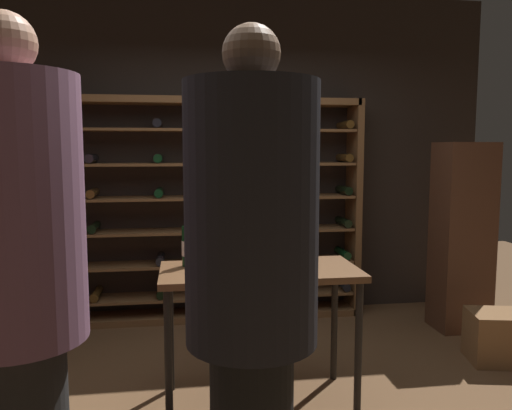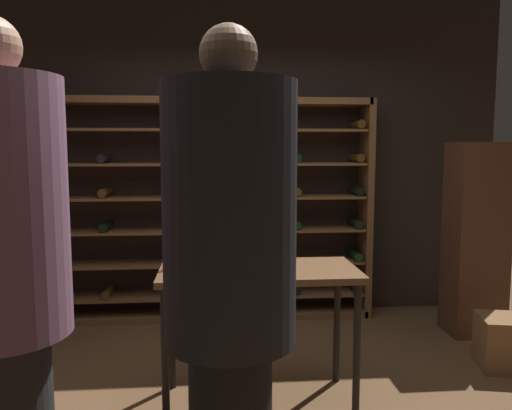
{
  "view_description": "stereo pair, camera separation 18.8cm",
  "coord_description": "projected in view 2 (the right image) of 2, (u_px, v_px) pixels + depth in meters",
  "views": [
    {
      "loc": [
        -0.44,
        -2.81,
        1.57
      ],
      "look_at": [
        0.01,
        0.25,
        1.22
      ],
      "focal_mm": 35.55,
      "sensor_mm": 36.0,
      "label": 1
    },
    {
      "loc": [
        -0.25,
        -2.84,
        1.57
      ],
      "look_at": [
        0.01,
        0.25,
        1.22
      ],
      "focal_mm": 35.55,
      "sensor_mm": 36.0,
      "label": 2
    }
  ],
  "objects": [
    {
      "name": "person_bystander_red_print",
      "position": [
        230.0,
        277.0,
        1.83
      ],
      "size": [
        0.48,
        0.48,
        1.99
      ],
      "rotation": [
        0.0,
        0.0,
        2.62
      ],
      "color": "black",
      "rests_on": "ground"
    },
    {
      "name": "wine_glass_stemmed_center",
      "position": [
        276.0,
        248.0,
        3.22
      ],
      "size": [
        0.08,
        0.08,
        0.13
      ],
      "color": "silver",
      "rests_on": "tasting_table"
    },
    {
      "name": "wine_glass_stemmed_right",
      "position": [
        206.0,
        257.0,
        2.86
      ],
      "size": [
        0.07,
        0.07,
        0.15
      ],
      "color": "silver",
      "rests_on": "tasting_table"
    },
    {
      "name": "person_host_in_suit",
      "position": [
        2.0,
        270.0,
        1.87
      ],
      "size": [
        0.49,
        0.5,
        2.03
      ],
      "rotation": [
        0.0,
        0.0,
        3.08
      ],
      "color": "#252525",
      "rests_on": "ground"
    },
    {
      "name": "display_cabinet",
      "position": [
        476.0,
        239.0,
        4.25
      ],
      "size": [
        0.44,
        0.36,
        1.62
      ],
      "primitive_type": "cube",
      "color": "#4C2D1E",
      "rests_on": "ground"
    },
    {
      "name": "wine_bottle_gold_foil",
      "position": [
        188.0,
        243.0,
        3.14
      ],
      "size": [
        0.08,
        0.08,
        0.38
      ],
      "color": "black",
      "rests_on": "tasting_table"
    },
    {
      "name": "tasting_table",
      "position": [
        259.0,
        284.0,
        3.07
      ],
      "size": [
        1.19,
        0.57,
        0.85
      ],
      "color": "brown",
      "rests_on": "ground"
    },
    {
      "name": "wine_bottle_green_slim",
      "position": [
        233.0,
        241.0,
        3.19
      ],
      "size": [
        0.09,
        0.09,
        0.39
      ],
      "color": "black",
      "rests_on": "tasting_table"
    },
    {
      "name": "wine_rack",
      "position": [
        203.0,
        212.0,
        4.62
      ],
      "size": [
        3.11,
        0.32,
        2.01
      ],
      "color": "brown",
      "rests_on": "ground"
    },
    {
      "name": "wine_bottle_black_capsule",
      "position": [
        254.0,
        250.0,
        2.97
      ],
      "size": [
        0.07,
        0.07,
        0.36
      ],
      "color": "#4C3314",
      "rests_on": "tasting_table"
    },
    {
      "name": "back_wall",
      "position": [
        240.0,
        156.0,
        4.8
      ],
      "size": [
        4.95,
        0.1,
        2.99
      ],
      "primitive_type": "cube",
      "color": "black",
      "rests_on": "ground"
    }
  ]
}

